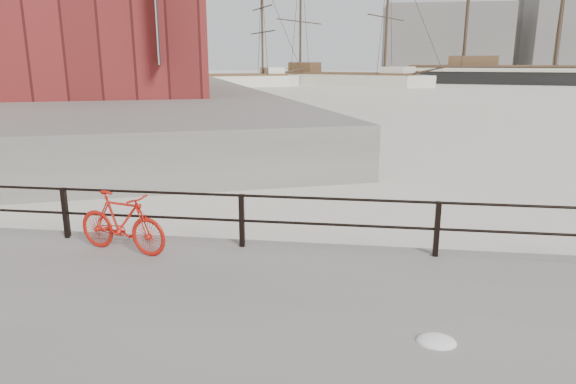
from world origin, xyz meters
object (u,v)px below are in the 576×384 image
at_px(barque_black, 552,85).
at_px(workboat_far, 82,95).
at_px(schooner_mid, 340,85).
at_px(bicycle, 122,222).
at_px(schooner_left, 229,87).
at_px(workboat_near, 43,107).

bearing_deg(barque_black, workboat_far, -137.05).
relative_size(barque_black, schooner_mid, 1.92).
xyz_separation_m(barque_black, schooner_mid, (-33.84, -7.60, 0.00)).
bearing_deg(bicycle, workboat_far, 134.79).
bearing_deg(schooner_mid, schooner_left, -132.43).
xyz_separation_m(barque_black, workboat_far, (-61.74, -34.64, 0.00)).
bearing_deg(barque_black, workboat_near, -125.11).
bearing_deg(schooner_left, workboat_far, -149.80).
bearing_deg(workboat_near, barque_black, 13.00).
bearing_deg(schooner_left, workboat_near, -130.30).
bearing_deg(workboat_near, schooner_left, 50.80).
distance_m(barque_black, workboat_far, 70.80).
relative_size(schooner_mid, schooner_left, 1.36).
height_order(bicycle, schooner_left, schooner_left).
bearing_deg(schooner_left, barque_black, -13.08).
distance_m(schooner_left, workboat_far, 23.29).
bearing_deg(workboat_far, barque_black, -0.10).
height_order(bicycle, workboat_far, workboat_far).
relative_size(bicycle, barque_black, 0.03).
distance_m(bicycle, workboat_near, 38.65).
xyz_separation_m(schooner_mid, workboat_near, (-22.91, -42.16, 0.00)).
distance_m(schooner_mid, workboat_near, 47.98).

